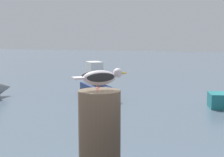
{
  "coord_description": "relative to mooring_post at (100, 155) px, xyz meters",
  "views": [
    {
      "loc": [
        1.62,
        -2.49,
        2.83
      ],
      "look_at": [
        0.82,
        -0.26,
        2.53
      ],
      "focal_mm": 52.07,
      "sensor_mm": 36.0,
      "label": 1
    }
  ],
  "objects": [
    {
      "name": "boat_navy",
      "position": [
        -4.76,
        11.79,
        -1.54
      ],
      "size": [
        2.95,
        3.15,
        1.73
      ],
      "color": "navy",
      "rests_on": "ground_plane"
    },
    {
      "name": "seagull",
      "position": [
        0.0,
        0.0,
        0.54
      ],
      "size": [
        0.32,
        0.3,
        0.14
      ],
      "color": "#C66860",
      "rests_on": "mooring_post"
    },
    {
      "name": "mooring_post",
      "position": [
        0.0,
        0.0,
        0.0
      ],
      "size": [
        0.29,
        0.29,
        0.89
      ],
      "primitive_type": "cylinder",
      "color": "#382D23",
      "rests_on": "harbor_quay"
    }
  ]
}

